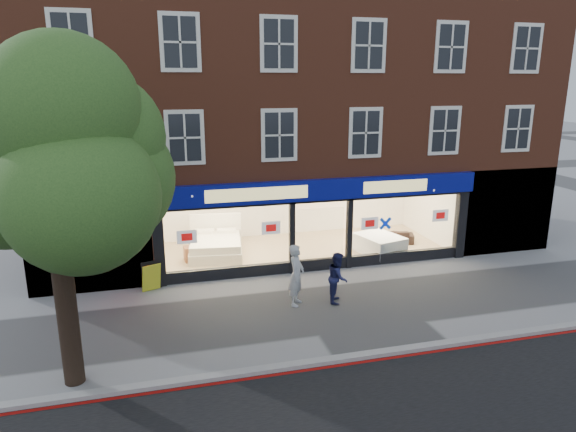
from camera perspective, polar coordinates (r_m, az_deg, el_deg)
name	(u,v)px	position (r m, az deg, el deg)	size (l,w,h in m)	color
ground	(352,305)	(15.72, 7.16, -9.77)	(120.00, 120.00, 0.00)	gray
kerb_line	(400,357)	(13.22, 12.32, -15.03)	(60.00, 0.10, 0.01)	#8C0A07
kerb_stone	(396,351)	(13.34, 11.93, -14.44)	(60.00, 0.25, 0.12)	gray
showroom_floor	(303,249)	(20.31, 1.66, -3.72)	(11.00, 4.50, 0.10)	tan
building	(292,76)	(20.87, 0.41, 15.27)	(19.00, 8.26, 10.30)	brown
street_tree	(45,162)	(11.31, -25.36, 5.42)	(4.00, 3.20, 6.60)	black
display_bed	(216,245)	(19.62, -8.04, -3.23)	(2.26, 2.61, 1.35)	white
bedside_table	(190,254)	(19.13, -10.78, -4.15)	(0.45, 0.45, 0.55)	brown
mattress_stack	(379,244)	(20.00, 10.11, -3.08)	(1.77, 2.02, 0.68)	white
sofa	(391,236)	(21.38, 11.35, -2.17)	(1.80, 0.71, 0.53)	black
a_board	(151,276)	(17.02, -14.93, -6.51)	(0.60, 0.39, 0.92)	gold
pedestrian_grey	(296,275)	(15.30, 0.93, -6.55)	(0.68, 0.45, 1.87)	#ADB0B5
pedestrian_blue	(338,277)	(15.62, 5.55, -6.79)	(0.75, 0.59, 1.55)	#181B44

